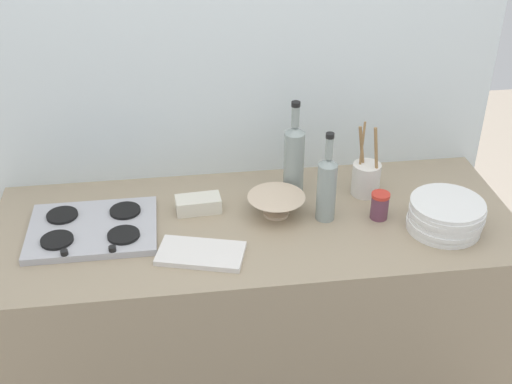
{
  "coord_description": "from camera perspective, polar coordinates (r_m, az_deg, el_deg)",
  "views": [
    {
      "loc": [
        -0.25,
        -1.87,
        2.18
      ],
      "look_at": [
        0.0,
        0.0,
        1.02
      ],
      "focal_mm": 46.43,
      "sensor_mm": 36.0,
      "label": 1
    }
  ],
  "objects": [
    {
      "name": "wine_bottle_mid_left",
      "position": [
        2.37,
        3.29,
        2.89
      ],
      "size": [
        0.07,
        0.07,
        0.36
      ],
      "color": "gray",
      "rests_on": "counter_block"
    },
    {
      "name": "counter_block",
      "position": [
        2.56,
        0.0,
        -10.94
      ],
      "size": [
        1.8,
        0.7,
        0.9
      ],
      "primitive_type": "cube",
      "color": "tan",
      "rests_on": "ground"
    },
    {
      "name": "butter_dish",
      "position": [
        2.33,
        -4.99,
        -1.05
      ],
      "size": [
        0.16,
        0.09,
        0.05
      ],
      "primitive_type": "cube",
      "rotation": [
        0.0,
        0.0,
        0.07
      ],
      "color": "silver",
      "rests_on": "counter_block"
    },
    {
      "name": "mixing_bowl",
      "position": [
        2.3,
        1.76,
        -1.07
      ],
      "size": [
        0.2,
        0.2,
        0.07
      ],
      "color": "beige",
      "rests_on": "counter_block"
    },
    {
      "name": "wine_bottle_leftmost",
      "position": [
        2.24,
        6.11,
        0.45
      ],
      "size": [
        0.07,
        0.07,
        0.33
      ],
      "color": "gray",
      "rests_on": "counter_block"
    },
    {
      "name": "condiment_jar_front",
      "position": [
        2.31,
        10.61,
        -1.16
      ],
      "size": [
        0.06,
        0.06,
        0.1
      ],
      "color": "#66384C",
      "rests_on": "counter_block"
    },
    {
      "name": "utensil_crock",
      "position": [
        2.44,
        9.45,
        1.22
      ],
      "size": [
        0.1,
        0.1,
        0.28
      ],
      "color": "silver",
      "rests_on": "counter_block"
    },
    {
      "name": "stovetop_hob",
      "position": [
        2.29,
        -13.89,
        -3.08
      ],
      "size": [
        0.42,
        0.33,
        0.04
      ],
      "color": "#B2B2B7",
      "rests_on": "counter_block"
    },
    {
      "name": "backsplash_panel",
      "position": [
        2.44,
        -1.2,
        9.72
      ],
      "size": [
        1.9,
        0.06,
        2.54
      ],
      "primitive_type": "cube",
      "color": "silver",
      "rests_on": "ground"
    },
    {
      "name": "plate_stack",
      "position": [
        2.31,
        16.03,
        -1.96
      ],
      "size": [
        0.26,
        0.25,
        0.11
      ],
      "color": "white",
      "rests_on": "counter_block"
    },
    {
      "name": "cutting_board",
      "position": [
        2.12,
        -4.77,
        -5.3
      ],
      "size": [
        0.3,
        0.22,
        0.02
      ],
      "primitive_type": "cube",
      "rotation": [
        0.0,
        0.0,
        -0.27
      ],
      "color": "silver",
      "rests_on": "counter_block"
    }
  ]
}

